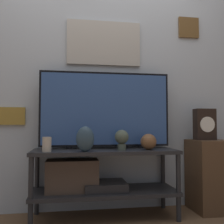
% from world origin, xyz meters
% --- Properties ---
extents(wall_back, '(6.40, 0.08, 2.70)m').
position_xyz_m(wall_back, '(-0.00, 0.52, 1.36)').
color(wall_back, '#B2BCC6').
rests_on(wall_back, ground_plane).
extents(media_console, '(1.24, 0.43, 0.58)m').
position_xyz_m(media_console, '(-0.11, 0.25, 0.37)').
color(media_console, '#232326').
rests_on(media_console, ground_plane).
extents(television, '(1.18, 0.05, 0.70)m').
position_xyz_m(television, '(0.02, 0.35, 0.94)').
color(television, black).
rests_on(television, media_console).
extents(vase_urn_stoneware, '(0.15, 0.10, 0.20)m').
position_xyz_m(vase_urn_stoneware, '(-0.18, 0.10, 0.68)').
color(vase_urn_stoneware, '#2D4251').
rests_on(vase_urn_stoneware, media_console).
extents(vase_round_glass, '(0.14, 0.14, 0.14)m').
position_xyz_m(vase_round_glass, '(0.37, 0.18, 0.65)').
color(vase_round_glass, brown).
rests_on(vase_round_glass, media_console).
extents(candle_jar, '(0.07, 0.07, 0.12)m').
position_xyz_m(candle_jar, '(-0.48, 0.13, 0.64)').
color(candle_jar, '#C1B29E').
rests_on(candle_jar, media_console).
extents(decorative_bust, '(0.12, 0.12, 0.17)m').
position_xyz_m(decorative_bust, '(0.14, 0.19, 0.68)').
color(decorative_bust, '#4C5647').
rests_on(decorative_bust, media_console).
extents(side_table, '(0.34, 0.36, 0.66)m').
position_xyz_m(side_table, '(1.00, 0.29, 0.33)').
color(side_table, '#513823').
rests_on(side_table, ground_plane).
extents(mantel_clock, '(0.19, 0.11, 0.29)m').
position_xyz_m(mantel_clock, '(0.96, 0.29, 0.80)').
color(mantel_clock, black).
rests_on(mantel_clock, side_table).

